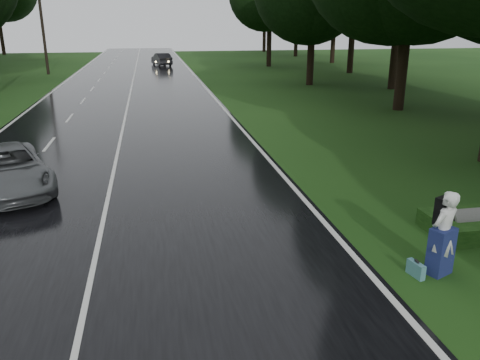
% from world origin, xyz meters
% --- Properties ---
extents(ground, '(160.00, 160.00, 0.00)m').
position_xyz_m(ground, '(0.00, 0.00, 0.00)').
color(ground, '#1E4314').
rests_on(ground, ground).
extents(road, '(12.00, 140.00, 0.04)m').
position_xyz_m(road, '(0.00, 20.00, 0.02)').
color(road, black).
rests_on(road, ground).
extents(lane_center, '(0.12, 140.00, 0.01)m').
position_xyz_m(lane_center, '(0.00, 20.00, 0.04)').
color(lane_center, silver).
rests_on(lane_center, road).
extents(grey_car, '(3.95, 5.47, 1.38)m').
position_xyz_m(grey_car, '(-3.11, 7.98, 0.73)').
color(grey_car, '#54585A').
rests_on(grey_car, road).
extents(far_car, '(2.46, 4.60, 1.44)m').
position_xyz_m(far_car, '(3.01, 51.76, 0.76)').
color(far_car, black).
rests_on(far_car, road).
extents(hitchhiker, '(0.80, 0.78, 1.86)m').
position_xyz_m(hitchhiker, '(7.29, 0.79, 0.86)').
color(hitchhiker, silver).
rests_on(hitchhiker, ground).
extents(suitcase, '(0.22, 0.47, 0.32)m').
position_xyz_m(suitcase, '(6.74, 0.74, 0.16)').
color(suitcase, teal).
rests_on(suitcase, ground).
extents(culvert, '(1.31, 0.65, 0.65)m').
position_xyz_m(culvert, '(9.30, 2.49, 0.00)').
color(culvert, slate).
rests_on(culvert, ground).
extents(utility_pole_far, '(1.80, 0.28, 9.71)m').
position_xyz_m(utility_pole_far, '(-8.50, 44.36, 0.00)').
color(utility_pole_far, black).
rests_on(utility_pole_far, ground).
extents(tree_right_d, '(9.52, 9.52, 14.88)m').
position_xyz_m(tree_right_d, '(16.16, 19.24, 0.00)').
color(tree_right_d, black).
rests_on(tree_right_d, ground).
extents(tree_right_e, '(8.25, 8.25, 12.88)m').
position_xyz_m(tree_right_e, '(14.67, 31.58, 0.00)').
color(tree_right_e, black).
rests_on(tree_right_e, ground).
extents(tree_right_f, '(9.34, 9.34, 14.59)m').
position_xyz_m(tree_right_f, '(15.38, 48.77, 0.00)').
color(tree_right_f, black).
rests_on(tree_right_f, ground).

